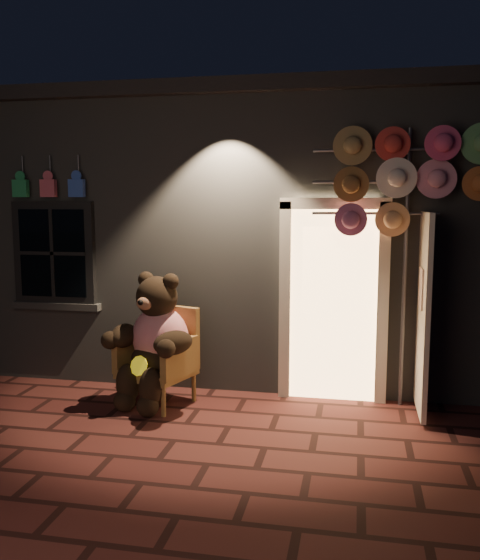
# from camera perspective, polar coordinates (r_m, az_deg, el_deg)

# --- Properties ---
(ground) EXTENTS (60.00, 60.00, 0.00)m
(ground) POSITION_cam_1_polar(r_m,az_deg,el_deg) (5.60, -6.40, -15.09)
(ground) COLOR #50231E
(ground) RESTS_ON ground
(shop_building) EXTENTS (7.30, 5.95, 3.51)m
(shop_building) POSITION_cam_1_polar(r_m,az_deg,el_deg) (9.05, 1.14, 4.96)
(shop_building) COLOR slate
(shop_building) RESTS_ON ground
(wicker_armchair) EXTENTS (0.86, 0.82, 1.03)m
(wicker_armchair) POSITION_cam_1_polar(r_m,az_deg,el_deg) (6.45, -7.56, -7.22)
(wicker_armchair) COLOR olive
(wicker_armchair) RESTS_ON ground
(teddy_bear) EXTENTS (0.97, 0.91, 1.41)m
(teddy_bear) POSITION_cam_1_polar(r_m,az_deg,el_deg) (6.30, -8.21, -5.79)
(teddy_bear) COLOR red
(teddy_bear) RESTS_ON ground
(hat_rack) EXTENTS (1.85, 0.22, 2.91)m
(hat_rack) POSITION_cam_1_polar(r_m,az_deg,el_deg) (6.21, 15.69, 9.49)
(hat_rack) COLOR #59595E
(hat_rack) RESTS_ON ground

